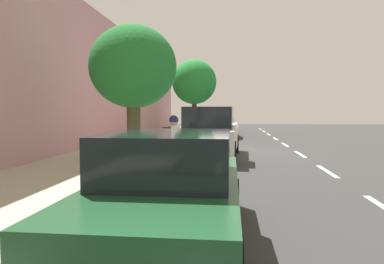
# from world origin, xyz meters

# --- Properties ---
(ground) EXTENTS (68.81, 68.81, 0.00)m
(ground) POSITION_xyz_m (0.00, 0.00, 0.00)
(ground) COLOR #353535
(sidewalk) EXTENTS (4.49, 43.01, 0.14)m
(sidewalk) POSITION_xyz_m (3.98, 0.00, 0.07)
(sidewalk) COLOR #B1AA96
(sidewalk) RESTS_ON ground
(curb_edge) EXTENTS (0.16, 43.01, 0.14)m
(curb_edge) POSITION_xyz_m (1.66, 0.00, 0.07)
(curb_edge) COLOR gray
(curb_edge) RESTS_ON ground
(lane_stripe_centre) EXTENTS (0.14, 40.00, 0.01)m
(lane_stripe_centre) POSITION_xyz_m (-3.03, -1.50, 0.00)
(lane_stripe_centre) COLOR white
(lane_stripe_centre) RESTS_ON ground
(lane_stripe_bike_edge) EXTENTS (0.12, 43.01, 0.01)m
(lane_stripe_bike_edge) POSITION_xyz_m (0.19, 0.00, 0.00)
(lane_stripe_bike_edge) COLOR white
(lane_stripe_bike_edge) RESTS_ON ground
(building_facade) EXTENTS (0.50, 43.01, 6.58)m
(building_facade) POSITION_xyz_m (6.48, 0.00, 3.29)
(building_facade) COLOR #BA838C
(building_facade) RESTS_ON ground
(parked_sedan_grey_nearest) EXTENTS (2.02, 4.49, 1.52)m
(parked_sedan_grey_nearest) POSITION_xyz_m (0.66, -15.16, 0.75)
(parked_sedan_grey_nearest) COLOR slate
(parked_sedan_grey_nearest) RESTS_ON ground
(parked_suv_black_second) EXTENTS (2.10, 4.77, 1.99)m
(parked_suv_black_second) POSITION_xyz_m (0.68, -8.64, 1.03)
(parked_suv_black_second) COLOR black
(parked_suv_black_second) RESTS_ON ground
(parked_pickup_white_mid) EXTENTS (2.20, 5.38, 1.95)m
(parked_pickup_white_mid) POSITION_xyz_m (0.60, 2.12, 0.90)
(parked_pickup_white_mid) COLOR white
(parked_pickup_white_mid) RESTS_ON ground
(parked_sedan_green_far) EXTENTS (1.85, 4.41, 1.52)m
(parked_sedan_green_far) POSITION_xyz_m (0.61, 11.10, 0.75)
(parked_sedan_green_far) COLOR #1E512D
(parked_sedan_green_far) RESTS_ON ground
(bicycle_at_curb) EXTENTS (1.53, 0.85, 0.73)m
(bicycle_at_curb) POSITION_xyz_m (1.20, 6.55, 0.36)
(bicycle_at_curb) COLOR black
(bicycle_at_curb) RESTS_ON ground
(cyclist_with_backpack) EXTENTS (0.50, 0.58, 1.69)m
(cyclist_with_backpack) POSITION_xyz_m (1.42, 6.11, 1.02)
(cyclist_with_backpack) COLOR #C6B284
(cyclist_with_backpack) RESTS_ON ground
(street_tree_near_cyclist) EXTENTS (3.70, 3.70, 5.95)m
(street_tree_near_cyclist) POSITION_xyz_m (2.96, -14.02, 4.21)
(street_tree_near_cyclist) COLOR #4F3430
(street_tree_near_cyclist) RESTS_ON sidewalk
(street_tree_mid_block) EXTENTS (2.78, 2.78, 4.40)m
(street_tree_mid_block) POSITION_xyz_m (2.96, 4.54, 3.18)
(street_tree_mid_block) COLOR brown
(street_tree_mid_block) RESTS_ON sidewalk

